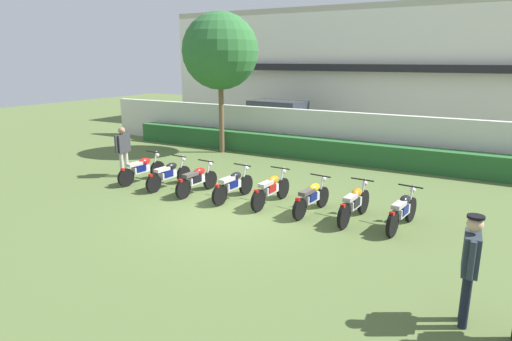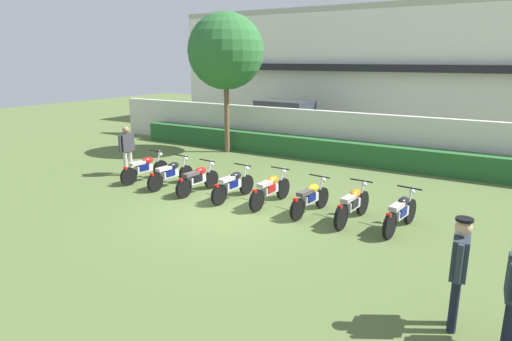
{
  "view_description": "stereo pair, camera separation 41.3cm",
  "coord_description": "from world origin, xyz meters",
  "px_view_note": "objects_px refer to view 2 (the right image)",
  "views": [
    {
      "loc": [
        5.89,
        -9.16,
        3.93
      ],
      "look_at": [
        0.0,
        1.31,
        0.85
      ],
      "focal_mm": 30.71,
      "sensor_mm": 36.0,
      "label": 1
    },
    {
      "loc": [
        6.25,
        -8.95,
        3.93
      ],
      "look_at": [
        0.0,
        1.31,
        0.85
      ],
      "focal_mm": 30.71,
      "sensor_mm": 36.0,
      "label": 2
    }
  ],
  "objects_px": {
    "parked_car": "(287,120)",
    "motorcycle_in_row_7": "(400,212)",
    "tree_near_inspector": "(226,51)",
    "motorcycle_in_row_4": "(270,189)",
    "inspector_person": "(127,146)",
    "motorcycle_in_row_1": "(171,173)",
    "motorcycle_in_row_5": "(310,198)",
    "officer_0": "(459,264)",
    "motorcycle_in_row_3": "(233,185)",
    "motorcycle_in_row_6": "(352,204)",
    "motorcycle_in_row_0": "(145,168)",
    "motorcycle_in_row_2": "(198,179)"
  },
  "relations": [
    {
      "from": "motorcycle_in_row_4",
      "to": "motorcycle_in_row_5",
      "type": "xyz_separation_m",
      "value": [
        1.24,
        -0.1,
        -0.01
      ]
    },
    {
      "from": "parked_car",
      "to": "officer_0",
      "type": "height_order",
      "value": "parked_car"
    },
    {
      "from": "motorcycle_in_row_4",
      "to": "motorcycle_in_row_6",
      "type": "bearing_deg",
      "value": -88.86
    },
    {
      "from": "motorcycle_in_row_2",
      "to": "motorcycle_in_row_0",
      "type": "bearing_deg",
      "value": 91.2
    },
    {
      "from": "motorcycle_in_row_3",
      "to": "inspector_person",
      "type": "xyz_separation_m",
      "value": [
        -4.64,
        0.37,
        0.57
      ]
    },
    {
      "from": "motorcycle_in_row_4",
      "to": "tree_near_inspector",
      "type": "bearing_deg",
      "value": 47.6
    },
    {
      "from": "motorcycle_in_row_2",
      "to": "motorcycle_in_row_6",
      "type": "xyz_separation_m",
      "value": [
        4.77,
        0.09,
        0.02
      ]
    },
    {
      "from": "inspector_person",
      "to": "motorcycle_in_row_2",
      "type": "bearing_deg",
      "value": -6.95
    },
    {
      "from": "tree_near_inspector",
      "to": "motorcycle_in_row_5",
      "type": "xyz_separation_m",
      "value": [
        6.33,
        -5.31,
        -3.78
      ]
    },
    {
      "from": "motorcycle_in_row_4",
      "to": "parked_car",
      "type": "bearing_deg",
      "value": 28.27
    },
    {
      "from": "motorcycle_in_row_5",
      "to": "inspector_person",
      "type": "xyz_separation_m",
      "value": [
        -7.03,
        0.33,
        0.57
      ]
    },
    {
      "from": "parked_car",
      "to": "motorcycle_in_row_7",
      "type": "height_order",
      "value": "parked_car"
    },
    {
      "from": "motorcycle_in_row_6",
      "to": "motorcycle_in_row_7",
      "type": "relative_size",
      "value": 1.04
    },
    {
      "from": "parked_car",
      "to": "motorcycle_in_row_6",
      "type": "relative_size",
      "value": 2.42
    },
    {
      "from": "motorcycle_in_row_3",
      "to": "motorcycle_in_row_4",
      "type": "bearing_deg",
      "value": -78.16
    },
    {
      "from": "tree_near_inspector",
      "to": "motorcycle_in_row_5",
      "type": "height_order",
      "value": "tree_near_inspector"
    },
    {
      "from": "motorcycle_in_row_2",
      "to": "motorcycle_in_row_5",
      "type": "height_order",
      "value": "motorcycle_in_row_2"
    },
    {
      "from": "motorcycle_in_row_6",
      "to": "inspector_person",
      "type": "xyz_separation_m",
      "value": [
        -8.16,
        0.32,
        0.56
      ]
    },
    {
      "from": "motorcycle_in_row_5",
      "to": "motorcycle_in_row_7",
      "type": "distance_m",
      "value": 2.28
    },
    {
      "from": "inspector_person",
      "to": "motorcycle_in_row_7",
      "type": "bearing_deg",
      "value": -1.74
    },
    {
      "from": "parked_car",
      "to": "motorcycle_in_row_0",
      "type": "relative_size",
      "value": 2.47
    },
    {
      "from": "officer_0",
      "to": "motorcycle_in_row_3",
      "type": "bearing_deg",
      "value": -32.9
    },
    {
      "from": "motorcycle_in_row_3",
      "to": "motorcycle_in_row_6",
      "type": "relative_size",
      "value": 0.96
    },
    {
      "from": "motorcycle_in_row_7",
      "to": "inspector_person",
      "type": "xyz_separation_m",
      "value": [
        -9.31,
        0.28,
        0.56
      ]
    },
    {
      "from": "motorcycle_in_row_1",
      "to": "motorcycle_in_row_5",
      "type": "bearing_deg",
      "value": -85.43
    },
    {
      "from": "parked_car",
      "to": "motorcycle_in_row_1",
      "type": "height_order",
      "value": "parked_car"
    },
    {
      "from": "motorcycle_in_row_4",
      "to": "officer_0",
      "type": "height_order",
      "value": "officer_0"
    },
    {
      "from": "tree_near_inspector",
      "to": "motorcycle_in_row_4",
      "type": "relative_size",
      "value": 2.99
    },
    {
      "from": "motorcycle_in_row_0",
      "to": "motorcycle_in_row_4",
      "type": "height_order",
      "value": "motorcycle_in_row_4"
    },
    {
      "from": "motorcycle_in_row_2",
      "to": "motorcycle_in_row_7",
      "type": "bearing_deg",
      "value": -84.01
    },
    {
      "from": "motorcycle_in_row_3",
      "to": "motorcycle_in_row_5",
      "type": "bearing_deg",
      "value": -84.13
    },
    {
      "from": "motorcycle_in_row_0",
      "to": "parked_car",
      "type": "bearing_deg",
      "value": 5.61
    },
    {
      "from": "inspector_person",
      "to": "tree_near_inspector",
      "type": "bearing_deg",
      "value": 82.06
    },
    {
      "from": "motorcycle_in_row_0",
      "to": "motorcycle_in_row_4",
      "type": "xyz_separation_m",
      "value": [
        4.73,
        0.04,
        0.01
      ]
    },
    {
      "from": "tree_near_inspector",
      "to": "motorcycle_in_row_5",
      "type": "bearing_deg",
      "value": -39.98
    },
    {
      "from": "motorcycle_in_row_3",
      "to": "motorcycle_in_row_6",
      "type": "bearing_deg",
      "value": -84.25
    },
    {
      "from": "motorcycle_in_row_0",
      "to": "motorcycle_in_row_7",
      "type": "distance_m",
      "value": 8.25
    },
    {
      "from": "motorcycle_in_row_3",
      "to": "motorcycle_in_row_7",
      "type": "bearing_deg",
      "value": -84.02
    },
    {
      "from": "motorcycle_in_row_6",
      "to": "motorcycle_in_row_1",
      "type": "bearing_deg",
      "value": 94.5
    },
    {
      "from": "motorcycle_in_row_4",
      "to": "motorcycle_in_row_7",
      "type": "height_order",
      "value": "motorcycle_in_row_7"
    },
    {
      "from": "tree_near_inspector",
      "to": "motorcycle_in_row_7",
      "type": "distance_m",
      "value": 10.78
    },
    {
      "from": "motorcycle_in_row_1",
      "to": "inspector_person",
      "type": "bearing_deg",
      "value": 86.27
    },
    {
      "from": "parked_car",
      "to": "tree_near_inspector",
      "type": "bearing_deg",
      "value": -93.83
    },
    {
      "from": "motorcycle_in_row_1",
      "to": "motorcycle_in_row_6",
      "type": "relative_size",
      "value": 0.98
    },
    {
      "from": "motorcycle_in_row_1",
      "to": "motorcycle_in_row_5",
      "type": "height_order",
      "value": "motorcycle_in_row_5"
    },
    {
      "from": "motorcycle_in_row_4",
      "to": "officer_0",
      "type": "xyz_separation_m",
      "value": [
        5.15,
        -3.55,
        0.6
      ]
    },
    {
      "from": "tree_near_inspector",
      "to": "officer_0",
      "type": "bearing_deg",
      "value": -40.55
    },
    {
      "from": "motorcycle_in_row_1",
      "to": "inspector_person",
      "type": "relative_size",
      "value": 1.1
    },
    {
      "from": "motorcycle_in_row_3",
      "to": "motorcycle_in_row_4",
      "type": "height_order",
      "value": "motorcycle_in_row_4"
    },
    {
      "from": "tree_near_inspector",
      "to": "inspector_person",
      "type": "bearing_deg",
      "value": -97.94
    }
  ]
}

